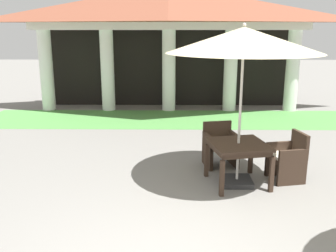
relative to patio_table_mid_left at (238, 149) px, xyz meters
name	(u,v)px	position (x,y,z in m)	size (l,w,h in m)	color
background_pavilion	(169,15)	(-1.27, 6.24, 2.43)	(9.30, 3.10, 3.99)	white
lawn_strip	(168,119)	(-1.27, 4.84, -0.64)	(11.10, 2.44, 0.01)	#519347
patio_table_mid_left	(238,149)	(0.00, 0.00, 0.00)	(1.10, 1.10, 0.75)	#38281E
patio_umbrella_mid_left	(244,42)	(0.00, 0.00, 1.81)	(2.53, 2.53, 2.74)	#2D2D2D
patio_chair_mid_left_north	(220,145)	(-0.19, 0.93, -0.23)	(0.70, 0.67, 0.85)	#38281E
patio_chair_mid_left_east	(288,159)	(0.93, 0.19, -0.24)	(0.64, 0.64, 0.88)	#38281E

